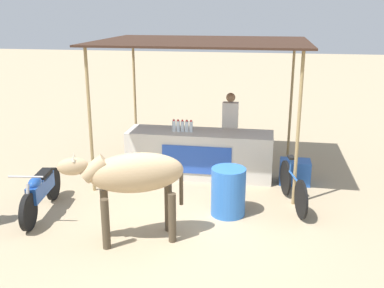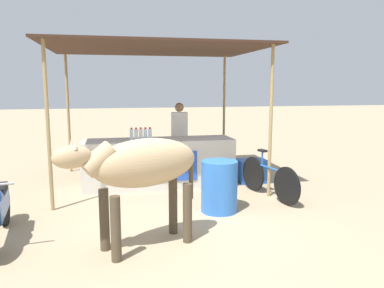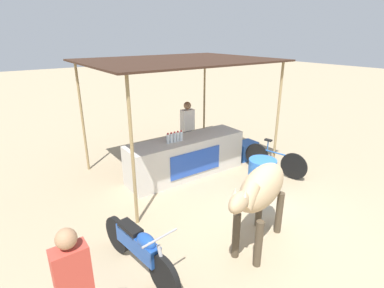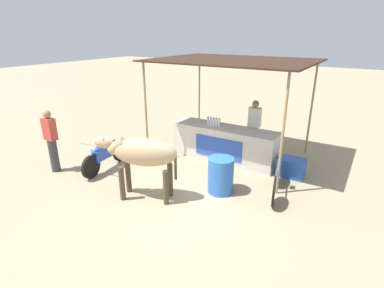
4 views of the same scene
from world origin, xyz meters
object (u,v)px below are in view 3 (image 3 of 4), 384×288
Objects in this scene: vendor_behind_counter at (187,131)px; bicycle_leaning at (274,160)px; cow at (261,190)px; motorcycle_parked at (139,247)px; cooler_box at (246,150)px; water_barrel at (261,177)px; stall_counter at (186,157)px.

bicycle_leaning is at bearing -56.17° from vendor_behind_counter.
cow is 2.01m from motorcycle_parked.
motorcycle_parked is (-4.34, -2.17, 0.19)m from cooler_box.
motorcycle_parked reaches higher than water_barrel.
cow is 1.02× the size of motorcycle_parked.
vendor_behind_counter is 2.75× the size of cooler_box.
cow is 1.12× the size of bicycle_leaning.
bicycle_leaning is (1.86, -1.19, -0.13)m from stall_counter.
stall_counter is 1.82× the size of vendor_behind_counter.
vendor_behind_counter reaches higher than water_barrel.
stall_counter reaches higher than bicycle_leaning.
stall_counter is at bearing 78.98° from cow.
cow is at bearing -107.17° from vendor_behind_counter.
cow reaches higher than stall_counter.
water_barrel is 1.24m from bicycle_leaning.
stall_counter is 3.29m from motorcycle_parked.
vendor_behind_counter is at bearing 123.83° from bicycle_leaning.
stall_counter reaches higher than water_barrel.
bicycle_leaning is (1.10, 0.56, -0.07)m from water_barrel.
motorcycle_parked is 1.10× the size of bicycle_leaning.
motorcycle_parked reaches higher than cooler_box.
cooler_box is (1.96, -0.10, -0.24)m from stall_counter.
cooler_box is 0.37× the size of bicycle_leaning.
cooler_box is 0.33× the size of motorcycle_parked.
cow is (-2.52, -2.77, 0.79)m from cooler_box.
bicycle_leaning is at bearing 34.78° from cow.
motorcycle_parked is 4.38m from bicycle_leaning.
vendor_behind_counter is 0.92× the size of motorcycle_parked.
stall_counter is 1.64× the size of cow.
cow is at bearing -145.22° from bicycle_leaning.
cooler_box is 1.10m from bicycle_leaning.
cooler_box is at bearing 26.60° from motorcycle_parked.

